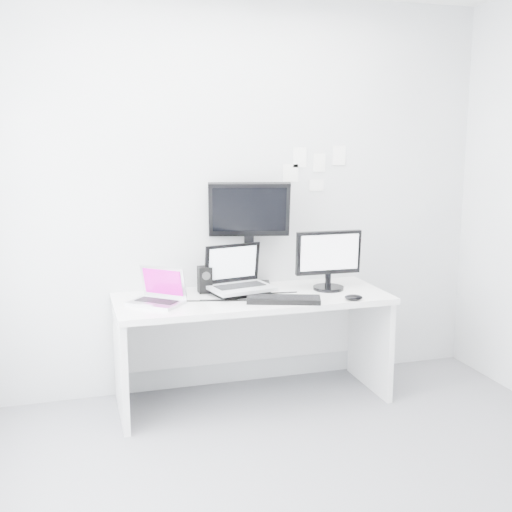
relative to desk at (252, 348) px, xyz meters
name	(u,v)px	position (x,y,z in m)	size (l,w,h in m)	color
ground	(322,497)	(0.00, -1.25, -0.36)	(3.60, 3.60, 0.00)	#5D5D62
back_wall	(238,197)	(0.00, 0.35, 0.99)	(3.60, 3.60, 0.00)	silver
desk	(252,348)	(0.00, 0.00, 0.00)	(1.80, 0.70, 0.73)	white
macbook	(155,286)	(-0.64, -0.04, 0.49)	(0.32, 0.24, 0.24)	#B1B1B6
speaker	(205,280)	(-0.28, 0.17, 0.45)	(0.09, 0.09, 0.18)	black
dell_laptop	(241,270)	(-0.06, 0.05, 0.53)	(0.40, 0.31, 0.34)	#B4B6BC
rear_monitor	(249,233)	(0.05, 0.25, 0.74)	(0.55, 0.20, 0.75)	black
samsung_monitor	(329,259)	(0.55, 0.02, 0.58)	(0.46, 0.21, 0.42)	black
keyboard	(284,300)	(0.15, -0.21, 0.38)	(0.47, 0.17, 0.03)	black
mouse	(354,297)	(0.59, -0.30, 0.38)	(0.12, 0.07, 0.04)	black
wall_note_0	(300,157)	(0.45, 0.34, 1.26)	(0.10, 0.00, 0.14)	white
wall_note_1	(319,163)	(0.60, 0.34, 1.22)	(0.09, 0.00, 0.13)	white
wall_note_2	(339,155)	(0.75, 0.34, 1.26)	(0.10, 0.00, 0.14)	white
wall_note_3	(316,185)	(0.58, 0.34, 1.05)	(0.11, 0.00, 0.08)	white
wall_note_4	(291,173)	(0.38, 0.34, 1.15)	(0.12, 0.00, 0.12)	white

